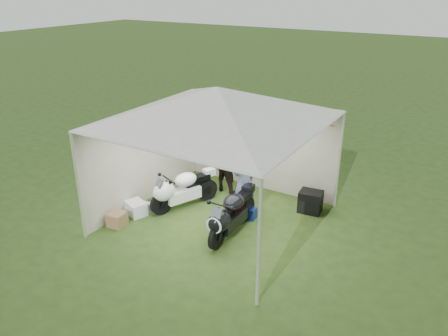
{
  "coord_description": "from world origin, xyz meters",
  "views": [
    {
      "loc": [
        4.49,
        -7.16,
        4.9
      ],
      "look_at": [
        -0.05,
        0.35,
        1.13
      ],
      "focal_mm": 35.0,
      "sensor_mm": 36.0,
      "label": 1
    }
  ],
  "objects_px": {
    "canopy_tent": "(218,107)",
    "motorcycle_white": "(181,189)",
    "crate_0": "(136,208)",
    "motorcycle_black": "(230,214)",
    "person_blue_jacket": "(244,181)",
    "equipment_box": "(310,202)",
    "paddock_stand": "(248,213)",
    "crate_2": "(144,208)",
    "crate_1": "(117,219)",
    "person_dark_jacket": "(227,160)"
  },
  "relations": [
    {
      "from": "paddock_stand",
      "to": "crate_0",
      "type": "xyz_separation_m",
      "value": [
        -2.26,
        -1.16,
        0.02
      ]
    },
    {
      "from": "equipment_box",
      "to": "crate_0",
      "type": "xyz_separation_m",
      "value": [
        -3.34,
        -2.17,
        -0.1
      ]
    },
    {
      "from": "motorcycle_white",
      "to": "person_blue_jacket",
      "type": "xyz_separation_m",
      "value": [
        1.38,
        0.52,
        0.34
      ]
    },
    {
      "from": "crate_0",
      "to": "crate_1",
      "type": "height_order",
      "value": "crate_0"
    },
    {
      "from": "paddock_stand",
      "to": "crate_0",
      "type": "height_order",
      "value": "crate_0"
    },
    {
      "from": "motorcycle_white",
      "to": "crate_2",
      "type": "xyz_separation_m",
      "value": [
        -0.6,
        -0.64,
        -0.37
      ]
    },
    {
      "from": "person_blue_jacket",
      "to": "crate_0",
      "type": "bearing_deg",
      "value": -36.82
    },
    {
      "from": "person_dark_jacket",
      "to": "crate_1",
      "type": "relative_size",
      "value": 4.74
    },
    {
      "from": "paddock_stand",
      "to": "crate_2",
      "type": "relative_size",
      "value": 1.11
    },
    {
      "from": "motorcycle_white",
      "to": "equipment_box",
      "type": "distance_m",
      "value": 2.99
    },
    {
      "from": "canopy_tent",
      "to": "crate_2",
      "type": "bearing_deg",
      "value": -159.54
    },
    {
      "from": "canopy_tent",
      "to": "motorcycle_white",
      "type": "height_order",
      "value": "canopy_tent"
    },
    {
      "from": "motorcycle_black",
      "to": "crate_2",
      "type": "height_order",
      "value": "motorcycle_black"
    },
    {
      "from": "crate_0",
      "to": "motorcycle_black",
      "type": "bearing_deg",
      "value": 8.07
    },
    {
      "from": "motorcycle_white",
      "to": "motorcycle_black",
      "type": "bearing_deg",
      "value": 6.67
    },
    {
      "from": "motorcycle_black",
      "to": "crate_0",
      "type": "distance_m",
      "value": 2.33
    },
    {
      "from": "person_blue_jacket",
      "to": "paddock_stand",
      "type": "bearing_deg",
      "value": 73.85
    },
    {
      "from": "canopy_tent",
      "to": "person_blue_jacket",
      "type": "xyz_separation_m",
      "value": [
        0.34,
        0.55,
        -1.75
      ]
    },
    {
      "from": "motorcycle_white",
      "to": "crate_0",
      "type": "distance_m",
      "value": 1.1
    },
    {
      "from": "canopy_tent",
      "to": "crate_0",
      "type": "xyz_separation_m",
      "value": [
        -1.73,
        -0.75,
        -2.42
      ]
    },
    {
      "from": "crate_2",
      "to": "person_blue_jacket",
      "type": "bearing_deg",
      "value": 30.36
    },
    {
      "from": "canopy_tent",
      "to": "person_blue_jacket",
      "type": "relative_size",
      "value": 3.43
    },
    {
      "from": "canopy_tent",
      "to": "person_dark_jacket",
      "type": "relative_size",
      "value": 3.46
    },
    {
      "from": "motorcycle_white",
      "to": "equipment_box",
      "type": "relative_size",
      "value": 3.31
    },
    {
      "from": "canopy_tent",
      "to": "person_blue_jacket",
      "type": "distance_m",
      "value": 1.87
    },
    {
      "from": "motorcycle_white",
      "to": "paddock_stand",
      "type": "distance_m",
      "value": 1.64
    },
    {
      "from": "motorcycle_black",
      "to": "equipment_box",
      "type": "distance_m",
      "value": 2.14
    },
    {
      "from": "person_blue_jacket",
      "to": "crate_0",
      "type": "relative_size",
      "value": 3.54
    },
    {
      "from": "canopy_tent",
      "to": "person_blue_jacket",
      "type": "bearing_deg",
      "value": 58.22
    },
    {
      "from": "crate_0",
      "to": "crate_1",
      "type": "bearing_deg",
      "value": -91.42
    },
    {
      "from": "motorcycle_black",
      "to": "paddock_stand",
      "type": "distance_m",
      "value": 0.92
    },
    {
      "from": "paddock_stand",
      "to": "crate_2",
      "type": "distance_m",
      "value": 2.39
    },
    {
      "from": "motorcycle_black",
      "to": "crate_2",
      "type": "relative_size",
      "value": 5.81
    },
    {
      "from": "canopy_tent",
      "to": "person_dark_jacket",
      "type": "bearing_deg",
      "value": 114.05
    },
    {
      "from": "canopy_tent",
      "to": "paddock_stand",
      "type": "relative_size",
      "value": 16.0
    },
    {
      "from": "canopy_tent",
      "to": "motorcycle_white",
      "type": "distance_m",
      "value": 2.33
    },
    {
      "from": "person_blue_jacket",
      "to": "crate_0",
      "type": "height_order",
      "value": "person_blue_jacket"
    },
    {
      "from": "motorcycle_black",
      "to": "person_blue_jacket",
      "type": "distance_m",
      "value": 1.05
    },
    {
      "from": "crate_2",
      "to": "crate_0",
      "type": "bearing_deg",
      "value": -123.8
    },
    {
      "from": "motorcycle_white",
      "to": "paddock_stand",
      "type": "xyz_separation_m",
      "value": [
        1.56,
        0.38,
        -0.35
      ]
    },
    {
      "from": "person_dark_jacket",
      "to": "motorcycle_black",
      "type": "bearing_deg",
      "value": 130.65
    },
    {
      "from": "motorcycle_white",
      "to": "motorcycle_black",
      "type": "height_order",
      "value": "motorcycle_black"
    },
    {
      "from": "person_dark_jacket",
      "to": "crate_0",
      "type": "relative_size",
      "value": 3.52
    },
    {
      "from": "crate_0",
      "to": "person_blue_jacket",
      "type": "bearing_deg",
      "value": 32.12
    },
    {
      "from": "motorcycle_white",
      "to": "canopy_tent",
      "type": "bearing_deg",
      "value": 21.31
    },
    {
      "from": "person_blue_jacket",
      "to": "crate_2",
      "type": "distance_m",
      "value": 2.4
    },
    {
      "from": "person_dark_jacket",
      "to": "crate_1",
      "type": "xyz_separation_m",
      "value": [
        -1.12,
        -2.76,
        -0.66
      ]
    },
    {
      "from": "paddock_stand",
      "to": "canopy_tent",
      "type": "bearing_deg",
      "value": -142.15
    },
    {
      "from": "equipment_box",
      "to": "crate_1",
      "type": "xyz_separation_m",
      "value": [
        -3.35,
        -2.77,
        -0.1
      ]
    },
    {
      "from": "motorcycle_black",
      "to": "person_blue_jacket",
      "type": "xyz_separation_m",
      "value": [
        -0.21,
        0.98,
        0.32
      ]
    }
  ]
}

